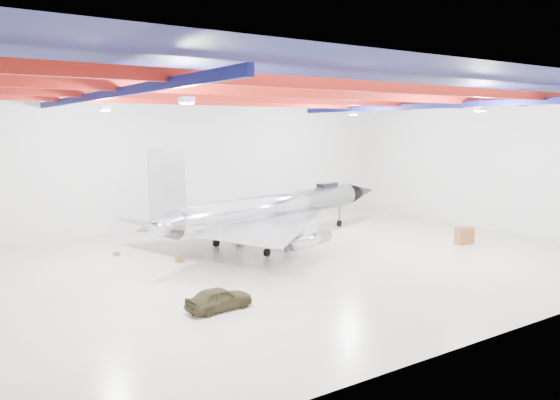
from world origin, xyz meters
TOP-DOWN VIEW (x-y plane):
  - floor at (0.00, 0.00)m, footprint 40.00×40.00m
  - wall_back at (0.00, 15.00)m, footprint 40.00×0.00m
  - wall_right at (20.00, 0.00)m, footprint 0.00×30.00m
  - ceiling at (0.00, 0.00)m, footprint 40.00×40.00m
  - ceiling_structure at (0.00, 0.00)m, footprint 39.50×29.50m
  - jet_aircraft at (2.06, 5.45)m, footprint 26.30×19.23m
  - jeep at (-8.50, -5.80)m, footprint 3.36×1.60m
  - desk at (13.31, -2.75)m, footprint 1.44×0.86m
  - crate_ply at (-6.35, 3.79)m, footprint 0.50×0.41m
  - toolbox_red at (-0.15, 7.94)m, footprint 0.52×0.47m
  - engine_drum at (1.08, 2.40)m, footprint 0.57×0.57m
  - parts_bin at (5.12, 8.95)m, footprint 0.68×0.60m
  - crate_small at (-9.16, 7.75)m, footprint 0.41×0.33m
  - tool_chest at (3.18, 3.27)m, footprint 0.49×0.49m
  - oil_barrel at (-0.37, 6.57)m, footprint 0.55×0.46m
  - spares_box at (4.31, 9.01)m, footprint 0.45×0.45m

SIDE VIEW (x-z plane):
  - floor at x=0.00m, z-range 0.00..0.00m
  - crate_small at x=-9.16m, z-range 0.00..0.27m
  - toolbox_red at x=-0.15m, z-range 0.00..0.30m
  - spares_box at x=4.31m, z-range 0.00..0.33m
  - crate_ply at x=-6.35m, z-range 0.00..0.35m
  - oil_barrel at x=-0.37m, z-range 0.00..0.37m
  - tool_chest at x=3.18m, z-range 0.00..0.38m
  - parts_bin at x=5.12m, z-range 0.00..0.40m
  - engine_drum at x=1.08m, z-range 0.00..0.47m
  - jeep at x=-8.50m, z-range 0.00..1.11m
  - desk at x=13.31m, z-range 0.00..1.25m
  - jet_aircraft at x=2.06m, z-range -1.27..6.09m
  - wall_back at x=0.00m, z-range -14.50..25.50m
  - wall_right at x=20.00m, z-range -9.50..20.50m
  - ceiling_structure at x=0.00m, z-range 9.79..10.86m
  - ceiling at x=0.00m, z-range 11.00..11.00m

